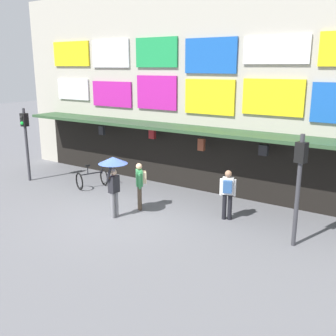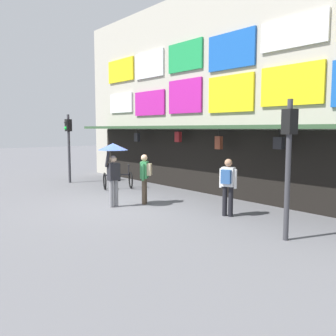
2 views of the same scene
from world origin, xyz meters
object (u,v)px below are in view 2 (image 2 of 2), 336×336
Objects in this scene: traffic_light_near at (68,137)px; pedestrian_with_umbrella at (113,157)px; bicycle_parked at (118,180)px; pedestrian_in_yellow at (228,183)px; pedestrian_in_black at (145,175)px; traffic_light_far at (289,147)px.

pedestrian_with_umbrella is (6.05, -1.18, -0.50)m from traffic_light_near.
traffic_light_near is at bearing -165.45° from bicycle_parked.
pedestrian_in_black is at bearing -164.62° from pedestrian_in_yellow.
traffic_light_near is at bearing 179.01° from pedestrian_in_black.
pedestrian_with_umbrella is at bearing -11.09° from traffic_light_near.
traffic_light_near reaches higher than pedestrian_in_yellow.
pedestrian_with_umbrella is (-5.63, -1.20, -0.50)m from traffic_light_far.
traffic_light_far is at bearing 12.06° from pedestrian_with_umbrella.
bicycle_parked is at bearing 164.43° from pedestrian_in_black.
pedestrian_with_umbrella is 1.24× the size of pedestrian_in_black.
pedestrian_with_umbrella is at bearing -33.53° from bicycle_parked.
traffic_light_near is 1.90× the size of pedestrian_in_black.
traffic_light_near is 9.37m from pedestrian_in_yellow.
bicycle_parked is 6.24m from pedestrian_in_yellow.
pedestrian_in_yellow is 1.00× the size of pedestrian_in_black.
pedestrian_in_black is at bearing -0.99° from traffic_light_near.
traffic_light_near is 6.18m from pedestrian_with_umbrella.
bicycle_parked is 0.80× the size of pedestrian_in_yellow.
pedestrian_with_umbrella is 3.80m from pedestrian_in_yellow.
pedestrian_with_umbrella reaches higher than pedestrian_in_yellow.
pedestrian_with_umbrella is at bearing -103.31° from pedestrian_in_black.
bicycle_parked is at bearing 146.47° from pedestrian_with_umbrella.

